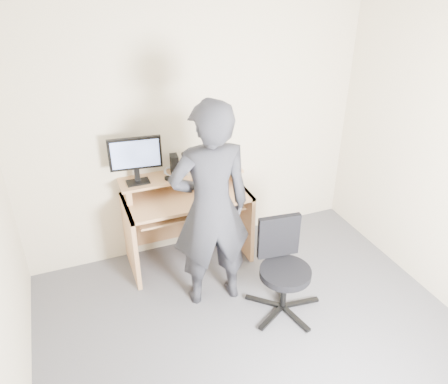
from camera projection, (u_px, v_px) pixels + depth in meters
ground at (269, 357)px, 3.45m from camera, size 3.50×3.50×0.00m
back_wall at (195, 133)px, 4.26m from camera, size 3.50×0.02×2.50m
ceiling at (294, 21)px, 2.23m from camera, size 3.50×3.50×0.02m
desk at (185, 210)px, 4.36m from camera, size 1.20×0.60×0.91m
monitor at (135, 156)px, 3.95m from camera, size 0.48×0.13×0.45m
external_drive at (174, 165)px, 4.20m from camera, size 0.08×0.14×0.20m
travel_mug at (186, 165)px, 4.20m from camera, size 0.11×0.11×0.20m
smartphone at (204, 170)px, 4.32m from camera, size 0.07×0.13×0.01m
charger at (168, 178)px, 4.13m from camera, size 0.05×0.05×0.03m
headphones at (172, 172)px, 4.28m from camera, size 0.20×0.20×0.06m
keyboard at (179, 210)px, 4.13m from camera, size 0.47×0.21×0.03m
mouse at (217, 193)px, 4.20m from camera, size 0.11×0.08×0.04m
office_chair at (283, 264)px, 3.75m from camera, size 0.66×0.67×0.84m
person at (211, 208)px, 3.62m from camera, size 0.72×0.50×1.89m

